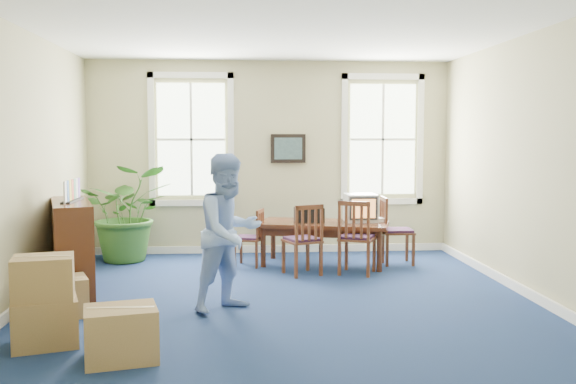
{
  "coord_description": "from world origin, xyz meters",
  "views": [
    {
      "loc": [
        -0.51,
        -7.46,
        1.96
      ],
      "look_at": [
        0.1,
        0.6,
        1.25
      ],
      "focal_mm": 40.0,
      "sensor_mm": 36.0,
      "label": 1
    }
  ],
  "objects": [
    {
      "name": "floor",
      "position": [
        0.0,
        0.0,
        0.0
      ],
      "size": [
        6.5,
        6.5,
        0.0
      ],
      "primitive_type": "plane",
      "color": "navy",
      "rests_on": "ground"
    },
    {
      "name": "ceiling",
      "position": [
        0.0,
        0.0,
        3.2
      ],
      "size": [
        6.5,
        6.5,
        0.0
      ],
      "primitive_type": "plane",
      "rotation": [
        3.14,
        0.0,
        0.0
      ],
      "color": "white",
      "rests_on": "ground"
    },
    {
      "name": "wall_back",
      "position": [
        0.0,
        3.25,
        1.6
      ],
      "size": [
        6.5,
        0.0,
        6.5
      ],
      "primitive_type": "plane",
      "rotation": [
        1.57,
        0.0,
        0.0
      ],
      "color": "tan",
      "rests_on": "ground"
    },
    {
      "name": "wall_front",
      "position": [
        0.0,
        -3.25,
        1.6
      ],
      "size": [
        6.5,
        0.0,
        6.5
      ],
      "primitive_type": "plane",
      "rotation": [
        -1.57,
        0.0,
        0.0
      ],
      "color": "tan",
      "rests_on": "ground"
    },
    {
      "name": "wall_left",
      "position": [
        -3.0,
        0.0,
        1.6
      ],
      "size": [
        0.0,
        6.5,
        6.5
      ],
      "primitive_type": "plane",
      "rotation": [
        1.57,
        0.0,
        1.57
      ],
      "color": "tan",
      "rests_on": "ground"
    },
    {
      "name": "wall_right",
      "position": [
        3.0,
        0.0,
        1.6
      ],
      "size": [
        0.0,
        6.5,
        6.5
      ],
      "primitive_type": "plane",
      "rotation": [
        1.57,
        0.0,
        -1.57
      ],
      "color": "tan",
      "rests_on": "ground"
    },
    {
      "name": "baseboard_back",
      "position": [
        0.0,
        3.22,
        0.06
      ],
      "size": [
        6.0,
        0.04,
        0.12
      ],
      "primitive_type": "cube",
      "color": "white",
      "rests_on": "ground"
    },
    {
      "name": "baseboard_left",
      "position": [
        -2.97,
        0.0,
        0.06
      ],
      "size": [
        0.04,
        6.5,
        0.12
      ],
      "primitive_type": "cube",
      "color": "white",
      "rests_on": "ground"
    },
    {
      "name": "baseboard_right",
      "position": [
        2.97,
        0.0,
        0.06
      ],
      "size": [
        0.04,
        6.5,
        0.12
      ],
      "primitive_type": "cube",
      "color": "white",
      "rests_on": "ground"
    },
    {
      "name": "window_left",
      "position": [
        -1.3,
        3.23,
        1.9
      ],
      "size": [
        1.4,
        0.12,
        2.2
      ],
      "primitive_type": null,
      "color": "white",
      "rests_on": "ground"
    },
    {
      "name": "window_right",
      "position": [
        1.9,
        3.23,
        1.9
      ],
      "size": [
        1.4,
        0.12,
        2.2
      ],
      "primitive_type": null,
      "color": "white",
      "rests_on": "ground"
    },
    {
      "name": "wall_picture",
      "position": [
        0.3,
        3.2,
        1.75
      ],
      "size": [
        0.58,
        0.06,
        0.48
      ],
      "primitive_type": null,
      "color": "black",
      "rests_on": "ground"
    },
    {
      "name": "conference_table",
      "position": [
        0.76,
        2.1,
        0.33
      ],
      "size": [
        2.09,
        1.37,
        0.66
      ],
      "primitive_type": null,
      "rotation": [
        0.0,
        0.0,
        -0.28
      ],
      "color": "#492212",
      "rests_on": "ground"
    },
    {
      "name": "crt_tv",
      "position": [
        1.33,
        2.14,
        0.87
      ],
      "size": [
        0.47,
        0.52,
        0.42
      ],
      "primitive_type": null,
      "rotation": [
        0.0,
        0.0,
        0.02
      ],
      "color": "#B7B7BC",
      "rests_on": "conference_table"
    },
    {
      "name": "game_console",
      "position": [
        1.59,
        2.1,
        0.69
      ],
      "size": [
        0.25,
        0.28,
        0.06
      ],
      "primitive_type": "cube",
      "rotation": [
        0.0,
        0.0,
        0.36
      ],
      "color": "white",
      "rests_on": "conference_table"
    },
    {
      "name": "equipment_bag",
      "position": [
        0.54,
        2.14,
        0.76
      ],
      "size": [
        0.45,
        0.3,
        0.22
      ],
      "primitive_type": "cube",
      "rotation": [
        0.0,
        0.0,
        0.06
      ],
      "color": "black",
      "rests_on": "conference_table"
    },
    {
      "name": "chair_near_left",
      "position": [
        0.36,
        1.44,
        0.51
      ],
      "size": [
        0.59,
        0.59,
        1.01
      ],
      "primitive_type": null,
      "rotation": [
        0.0,
        0.0,
        3.53
      ],
      "color": "brown",
      "rests_on": "ground"
    },
    {
      "name": "chair_near_right",
      "position": [
        1.15,
        1.44,
        0.53
      ],
      "size": [
        0.62,
        0.62,
        1.06
      ],
      "primitive_type": null,
      "rotation": [
        0.0,
        0.0,
        2.73
      ],
      "color": "brown",
      "rests_on": "ground"
    },
    {
      "name": "chair_end_left",
      "position": [
        -0.38,
        2.1,
        0.43
      ],
      "size": [
        0.48,
        0.48,
        0.86
      ],
      "primitive_type": null,
      "rotation": [
        0.0,
        0.0,
        -1.86
      ],
      "color": "brown",
      "rests_on": "ground"
    },
    {
      "name": "chair_end_right",
      "position": [
        1.9,
        2.1,
        0.52
      ],
      "size": [
        0.47,
        0.47,
        1.03
      ],
      "primitive_type": null,
      "rotation": [
        0.0,
        0.0,
        1.56
      ],
      "color": "brown",
      "rests_on": "ground"
    },
    {
      "name": "man",
      "position": [
        -0.63,
        -0.33,
        0.88
      ],
      "size": [
        1.09,
        1.06,
        1.76
      ],
      "primitive_type": "imported",
      "rotation": [
        0.0,
        0.0,
        0.69
      ],
      "color": "#87A8E7",
      "rests_on": "ground"
    },
    {
      "name": "credenza",
      "position": [
        -2.61,
        0.63,
        0.6
      ],
      "size": [
        0.86,
        1.59,
        1.2
      ],
      "primitive_type": "cube",
      "rotation": [
        0.0,
        0.0,
        0.29
      ],
      "color": "#492212",
      "rests_on": "ground"
    },
    {
      "name": "brochure_rack",
      "position": [
        -2.58,
        0.63,
        1.35
      ],
      "size": [
        0.22,
        0.67,
        0.29
      ],
      "primitive_type": null,
      "rotation": [
        0.0,
        0.0,
        0.17
      ],
      "color": "#99999E",
      "rests_on": "credenza"
    },
    {
      "name": "potted_plant",
      "position": [
        -2.26,
        2.66,
        0.76
      ],
      "size": [
        1.52,
        1.37,
        1.52
      ],
      "primitive_type": "imported",
      "rotation": [
        0.0,
        0.0,
        0.14
      ],
      "color": "#2D5C1E",
      "rests_on": "ground"
    },
    {
      "name": "cardboard_boxes",
      "position": [
        -2.11,
        -1.35,
        0.45
      ],
      "size": [
        1.96,
        1.96,
        0.89
      ],
      "primitive_type": null,
      "rotation": [
        0.0,
        0.0,
        0.31
      ],
      "color": "#A88350",
      "rests_on": "ground"
    }
  ]
}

